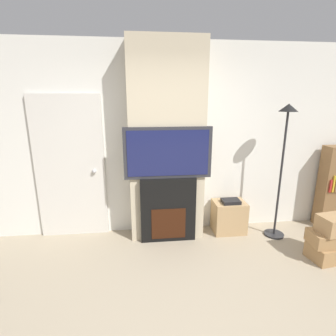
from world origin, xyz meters
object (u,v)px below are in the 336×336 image
(fireplace, at_px, (168,210))
(floor_lamp, at_px, (284,148))
(box_stack, at_px, (330,239))
(bookshelf, at_px, (332,187))
(television, at_px, (168,153))
(media_stand, at_px, (229,216))

(fireplace, xyz_separation_m, floor_lamp, (1.57, -0.06, 0.85))
(floor_lamp, bearing_deg, box_stack, -60.74)
(floor_lamp, relative_size, bookshelf, 1.48)
(television, distance_m, box_stack, 2.27)
(fireplace, height_order, bookshelf, bookshelf)
(television, bearing_deg, bookshelf, 3.69)
(bookshelf, bearing_deg, box_stack, -126.12)
(television, height_order, floor_lamp, floor_lamp)
(fireplace, relative_size, bookshelf, 0.72)
(bookshelf, bearing_deg, fireplace, -176.35)
(fireplace, xyz_separation_m, box_stack, (1.92, -0.70, -0.18))
(television, bearing_deg, floor_lamp, -2.06)
(floor_lamp, xyz_separation_m, box_stack, (0.36, -0.64, -1.03))
(floor_lamp, relative_size, box_stack, 3.22)
(floor_lamp, distance_m, media_stand, 1.25)
(media_stand, height_order, bookshelf, bookshelf)
(fireplace, xyz_separation_m, television, (0.00, -0.00, 0.80))
(fireplace, bearing_deg, box_stack, -19.94)
(television, height_order, box_stack, television)
(media_stand, distance_m, bookshelf, 1.67)
(floor_lamp, bearing_deg, television, 177.94)
(fireplace, bearing_deg, media_stand, 8.01)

